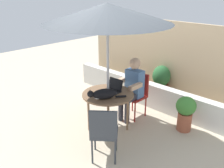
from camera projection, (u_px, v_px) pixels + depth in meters
ground_plane at (108, 130)px, 4.64m from camera, size 14.00×14.00×0.00m
fence_back at (173, 61)px, 5.71m from camera, size 4.88×0.08×1.78m
planter_wall_low at (152, 95)px, 5.45m from camera, size 4.40×0.20×0.53m
patio_table at (108, 97)px, 4.39m from camera, size 0.91×0.91×0.74m
patio_umbrella at (108, 13)px, 3.86m from camera, size 2.07×2.07×2.25m
chair_occupied at (137, 91)px, 4.99m from camera, size 0.40×0.40×0.89m
chair_empty at (104, 130)px, 3.64m from camera, size 0.56×0.56×0.89m
person_seated at (132, 86)px, 4.82m from camera, size 0.48×0.48×1.23m
laptop at (114, 88)px, 4.45m from camera, size 0.31×0.26×0.21m
cat at (103, 94)px, 4.13m from camera, size 0.43×0.55×0.17m
potted_plant_near_fence at (161, 81)px, 5.82m from camera, size 0.41×0.41×0.79m
potted_plant_by_chair at (185, 111)px, 4.50m from camera, size 0.36×0.36×0.66m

